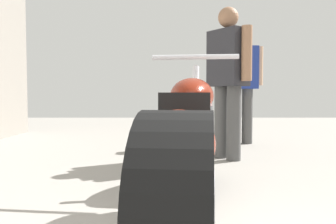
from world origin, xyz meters
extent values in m
plane|color=gray|center=(0.00, 3.14, 0.00)|extent=(15.06, 15.06, 0.00)
cylinder|color=black|center=(-0.01, 2.70, 0.33)|extent=(0.33, 0.69, 0.67)
cylinder|color=silver|center=(-0.01, 2.70, 0.33)|extent=(0.29, 0.28, 0.25)
cylinder|color=black|center=(-0.19, 1.20, 0.33)|extent=(0.33, 0.69, 0.67)
cylinder|color=silver|center=(-0.19, 1.20, 0.33)|extent=(0.29, 0.28, 0.25)
cube|color=silver|center=(-0.10, 1.95, 0.52)|extent=(0.33, 0.69, 0.29)
ellipsoid|color=maroon|center=(-0.07, 2.17, 0.71)|extent=(0.33, 0.57, 0.23)
cube|color=black|center=(-0.12, 1.76, 0.68)|extent=(0.29, 0.52, 0.10)
ellipsoid|color=maroon|center=(-0.19, 1.25, 0.54)|extent=(0.32, 0.49, 0.25)
cylinder|color=silver|center=(-0.02, 2.65, 0.64)|extent=(0.08, 0.27, 0.60)
cylinder|color=silver|center=(-0.02, 2.61, 1.00)|extent=(0.64, 0.11, 0.04)
cylinder|color=silver|center=(-0.28, 1.65, 0.23)|extent=(0.16, 0.58, 0.09)
cylinder|color=#4C4C4C|center=(0.38, 3.93, 0.40)|extent=(0.21, 0.21, 0.81)
cylinder|color=#4C4C4C|center=(0.49, 3.76, 0.40)|extent=(0.21, 0.21, 0.81)
cube|color=#2D2D33|center=(0.44, 3.84, 1.12)|extent=(0.45, 0.51, 0.62)
cylinder|color=#9E7051|center=(0.28, 4.07, 1.14)|extent=(0.15, 0.15, 0.57)
cylinder|color=#9E7051|center=(0.59, 3.61, 1.14)|extent=(0.15, 0.15, 0.57)
sphere|color=#9E7051|center=(0.44, 3.84, 1.56)|extent=(0.22, 0.22, 0.22)
cylinder|color=#4C4C4C|center=(0.93, 5.06, 0.40)|extent=(0.18, 0.18, 0.80)
cylinder|color=#4C4C4C|center=(0.74, 5.03, 0.40)|extent=(0.18, 0.18, 0.80)
cube|color=navy|center=(0.83, 5.04, 1.11)|extent=(0.48, 0.31, 0.61)
cylinder|color=tan|center=(1.11, 5.09, 1.13)|extent=(0.13, 0.13, 0.56)
cylinder|color=tan|center=(0.56, 5.00, 1.13)|extent=(0.13, 0.13, 0.56)
sphere|color=black|center=(0.83, 5.04, 1.54)|extent=(0.22, 0.22, 0.22)
sphere|color=black|center=(0.83, 5.04, 1.56)|extent=(0.26, 0.26, 0.26)
camera|label=1|loc=(-0.22, 0.00, 0.72)|focal=37.17mm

